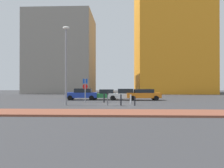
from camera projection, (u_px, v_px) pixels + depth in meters
name	position (u px, v px, depth m)	size (l,w,h in m)	color
ground_plane	(115.00, 105.00, 20.88)	(120.00, 120.00, 0.00)	#38383A
sidewalk_brick	(112.00, 113.00, 14.41)	(40.00, 3.21, 0.14)	brown
parked_car_blue	(82.00, 94.00, 27.97)	(4.24, 2.20, 1.55)	#1E389E
parked_car_green	(105.00, 94.00, 28.08)	(3.95, 2.08, 1.43)	#237238
parked_car_white	(124.00, 94.00, 27.72)	(4.03, 2.30, 1.52)	white
parked_car_orange	(143.00, 94.00, 27.39)	(4.54, 2.07, 1.48)	orange
parking_sign_post	(85.00, 87.00, 24.01)	(0.60, 0.10, 2.77)	gray
parking_meter	(108.00, 96.00, 20.38)	(0.18, 0.14, 1.36)	#4C4C51
street_lamp	(66.00, 59.00, 20.60)	(0.70, 0.36, 7.87)	gray
traffic_bollard_near	(104.00, 98.00, 23.72)	(0.15, 0.15, 1.04)	black
traffic_bollard_mid	(135.00, 101.00, 20.06)	(0.12, 0.12, 0.91)	black
traffic_bollard_far	(121.00, 100.00, 20.29)	(0.14, 0.14, 1.09)	black
traffic_bollard_edge	(131.00, 99.00, 21.70)	(0.16, 0.16, 1.01)	#B7B7BC
building_colorful_midrise	(170.00, 35.00, 52.63)	(16.85, 17.28, 29.82)	orange
building_under_construction	(62.00, 55.00, 52.01)	(15.41, 13.25, 19.41)	gray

